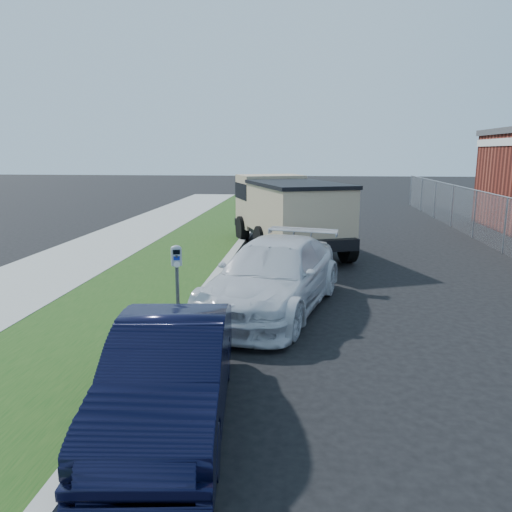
# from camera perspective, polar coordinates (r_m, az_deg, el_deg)

# --- Properties ---
(ground) EXTENTS (120.00, 120.00, 0.00)m
(ground) POSITION_cam_1_polar(r_m,az_deg,el_deg) (10.03, 7.45, -6.93)
(ground) COLOR black
(ground) RESTS_ON ground
(streetside) EXTENTS (6.12, 50.00, 0.15)m
(streetside) POSITION_cam_1_polar(r_m,az_deg,el_deg) (13.02, -18.11, -2.74)
(streetside) COLOR gray
(streetside) RESTS_ON ground
(chainlink_fence) EXTENTS (0.06, 30.06, 30.00)m
(chainlink_fence) POSITION_cam_1_polar(r_m,az_deg,el_deg) (17.78, 26.70, 4.27)
(chainlink_fence) COLOR slate
(chainlink_fence) RESTS_ON ground
(parking_meter) EXTENTS (0.23, 0.19, 1.43)m
(parking_meter) POSITION_cam_1_polar(r_m,az_deg,el_deg) (9.15, -9.05, -1.22)
(parking_meter) COLOR #3F4247
(parking_meter) RESTS_ON ground
(white_wagon) EXTENTS (3.16, 5.27, 1.43)m
(white_wagon) POSITION_cam_1_polar(r_m,az_deg,el_deg) (10.29, 2.01, -2.22)
(white_wagon) COLOR silver
(white_wagon) RESTS_ON ground
(navy_sedan) EXTENTS (1.73, 3.91, 1.25)m
(navy_sedan) POSITION_cam_1_polar(r_m,az_deg,el_deg) (6.19, -9.80, -13.02)
(navy_sedan) COLOR black
(navy_sedan) RESTS_ON ground
(dump_truck) EXTENTS (4.27, 6.49, 2.39)m
(dump_truck) POSITION_cam_1_polar(r_m,az_deg,el_deg) (16.63, 3.49, 5.36)
(dump_truck) COLOR black
(dump_truck) RESTS_ON ground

